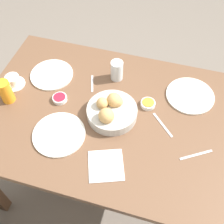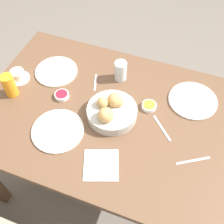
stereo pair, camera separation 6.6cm
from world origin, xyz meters
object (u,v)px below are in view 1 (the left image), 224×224
object	(u,v)px
bread_basket	(111,111)
napkin	(106,166)
jam_bowl_honey	(148,104)
juice_glass	(6,92)
plate_near_left	(190,96)
water_tumbler	(117,70)
fork_silver	(196,155)
spoon_coffee	(92,84)
plate_far_center	(59,134)
jam_bowl_berry	(60,98)
plate_near_right	(52,75)
coffee_cup	(13,81)
knife_silver	(163,125)

from	to	relation	value
bread_basket	napkin	size ratio (longest dim) A/B	1.26
bread_basket	jam_bowl_honey	world-z (taller)	bread_basket
juice_glass	jam_bowl_honey	world-z (taller)	juice_glass
plate_near_left	water_tumbler	distance (m)	0.42
fork_silver	spoon_coffee	bearing A→B (deg)	-25.62
plate_far_center	jam_bowl_berry	bearing A→B (deg)	-68.91
bread_basket	jam_bowl_honey	size ratio (longest dim) A/B	3.31
plate_near_right	juice_glass	distance (m)	0.28
plate_far_center	fork_silver	distance (m)	0.66
juice_glass	jam_bowl_berry	world-z (taller)	juice_glass
plate_near_right	fork_silver	xyz separation A→B (m)	(-0.84, 0.29, -0.00)
bread_basket	napkin	xyz separation A→B (m)	(-0.05, 0.28, -0.04)
bread_basket	jam_bowl_berry	bearing A→B (deg)	-4.58
coffee_cup	plate_near_right	bearing A→B (deg)	-144.81
fork_silver	knife_silver	xyz separation A→B (m)	(0.18, -0.12, 0.00)
water_tumbler	juice_glass	bearing A→B (deg)	31.58
water_tumbler	knife_silver	xyz separation A→B (m)	(-0.31, 0.25, -0.06)
coffee_cup	jam_bowl_berry	size ratio (longest dim) A/B	1.54
plate_near_left	fork_silver	world-z (taller)	plate_near_left
fork_silver	plate_near_right	bearing A→B (deg)	-18.78
water_tumbler	fork_silver	bearing A→B (deg)	142.51
juice_glass	knife_silver	xyz separation A→B (m)	(-0.81, -0.06, -0.06)
plate_far_center	jam_bowl_berry	distance (m)	0.22
jam_bowl_berry	spoon_coffee	bearing A→B (deg)	-129.08
plate_near_right	spoon_coffee	world-z (taller)	plate_near_right
plate_far_center	water_tumbler	bearing A→B (deg)	-110.76
juice_glass	water_tumbler	world-z (taller)	juice_glass
spoon_coffee	juice_glass	bearing A→B (deg)	30.64
plate_near_left	plate_far_center	distance (m)	0.72
spoon_coffee	napkin	distance (m)	0.51
plate_far_center	jam_bowl_honey	bearing A→B (deg)	-141.75
jam_bowl_honey	napkin	size ratio (longest dim) A/B	0.38
fork_silver	napkin	size ratio (longest dim) A/B	0.71
napkin	jam_bowl_honey	bearing A→B (deg)	-105.80
plate_far_center	knife_silver	xyz separation A→B (m)	(-0.47, -0.20, -0.00)
plate_far_center	spoon_coffee	size ratio (longest dim) A/B	2.16
bread_basket	plate_near_left	bearing A→B (deg)	-147.05
juice_glass	spoon_coffee	distance (m)	0.46
juice_glass	knife_silver	distance (m)	0.82
jam_bowl_honey	fork_silver	bearing A→B (deg)	140.60
bread_basket	jam_bowl_berry	xyz separation A→B (m)	(0.29, -0.02, -0.03)
plate_near_right	fork_silver	distance (m)	0.89
plate_far_center	spoon_coffee	world-z (taller)	plate_far_center
jam_bowl_berry	spoon_coffee	distance (m)	0.20
plate_near_left	coffee_cup	size ratio (longest dim) A/B	2.17
plate_near_right	plate_far_center	bearing A→B (deg)	118.23
plate_near_left	jam_bowl_honey	size ratio (longest dim) A/B	3.35
plate_far_center	knife_silver	world-z (taller)	plate_far_center
plate_far_center	coffee_cup	world-z (taller)	coffee_cup
plate_near_right	plate_far_center	world-z (taller)	same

